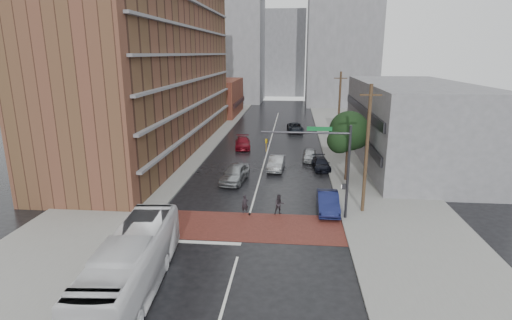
% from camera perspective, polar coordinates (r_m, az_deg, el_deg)
% --- Properties ---
extents(ground, '(160.00, 160.00, 0.00)m').
position_cam_1_polar(ground, '(28.85, -1.54, -9.88)').
color(ground, black).
rests_on(ground, ground).
extents(crosswalk, '(14.00, 5.00, 0.02)m').
position_cam_1_polar(crosswalk, '(29.29, -1.42, -9.45)').
color(crosswalk, maroon).
rests_on(crosswalk, ground).
extents(sidewalk_west, '(9.00, 90.00, 0.15)m').
position_cam_1_polar(sidewalk_west, '(54.41, -10.42, 1.96)').
color(sidewalk_west, gray).
rests_on(sidewalk_west, ground).
extents(sidewalk_east, '(9.00, 90.00, 0.15)m').
position_cam_1_polar(sidewalk_east, '(53.02, 14.27, 1.40)').
color(sidewalk_east, gray).
rests_on(sidewalk_east, ground).
extents(apartment_block, '(10.00, 44.00, 28.00)m').
position_cam_1_polar(apartment_block, '(52.89, -14.18, 16.61)').
color(apartment_block, brown).
rests_on(apartment_block, ground).
extents(storefront_west, '(8.00, 16.00, 7.00)m').
position_cam_1_polar(storefront_west, '(81.86, -5.38, 8.91)').
color(storefront_west, brown).
rests_on(storefront_west, ground).
extents(building_east, '(11.00, 26.00, 9.00)m').
position_cam_1_polar(building_east, '(48.44, 21.34, 4.92)').
color(building_east, gray).
rests_on(building_east, ground).
extents(distant_tower_west, '(18.00, 16.00, 32.00)m').
position_cam_1_polar(distant_tower_west, '(105.45, -4.15, 17.09)').
color(distant_tower_west, gray).
rests_on(distant_tower_west, ground).
extents(distant_tower_east, '(16.00, 14.00, 36.00)m').
position_cam_1_polar(distant_tower_east, '(98.72, 12.31, 18.11)').
color(distant_tower_east, gray).
rests_on(distant_tower_east, ground).
extents(distant_tower_center, '(12.00, 10.00, 24.00)m').
position_cam_1_polar(distant_tower_center, '(121.01, 4.05, 14.93)').
color(distant_tower_center, gray).
rests_on(distant_tower_center, ground).
extents(street_tree, '(4.20, 4.10, 6.90)m').
position_cam_1_polar(street_tree, '(39.07, 13.14, 3.70)').
color(street_tree, '#332319').
rests_on(street_tree, ground).
extents(signal_mast, '(6.50, 0.30, 7.20)m').
position_cam_1_polar(signal_mast, '(29.53, 10.34, 0.24)').
color(signal_mast, '#2D2D33').
rests_on(signal_mast, ground).
extents(utility_pole_near, '(1.60, 0.26, 10.00)m').
position_cam_1_polar(utility_pole_near, '(31.27, 15.55, 1.52)').
color(utility_pole_near, '#473321').
rests_on(utility_pole_near, ground).
extents(utility_pole_far, '(1.60, 0.26, 10.00)m').
position_cam_1_polar(utility_pole_far, '(50.76, 11.77, 6.78)').
color(utility_pole_far, '#473321').
rests_on(utility_pole_far, ground).
extents(transit_bus, '(3.47, 11.38, 3.12)m').
position_cam_1_polar(transit_bus, '(22.25, -17.38, -14.14)').
color(transit_bus, silver).
rests_on(transit_bus, ground).
extents(pedestrian_a, '(0.59, 0.44, 1.47)m').
position_cam_1_polar(pedestrian_a, '(31.34, -1.59, -6.33)').
color(pedestrian_a, black).
rests_on(pedestrian_a, ground).
extents(pedestrian_b, '(0.92, 0.80, 1.61)m').
position_cam_1_polar(pedestrian_b, '(31.12, 3.34, -6.37)').
color(pedestrian_b, '#272126').
rests_on(pedestrian_b, ground).
extents(car_travel_a, '(2.76, 5.29, 1.72)m').
position_cam_1_polar(car_travel_a, '(38.72, -3.04, -1.94)').
color(car_travel_a, '#A1A5A9').
rests_on(car_travel_a, ground).
extents(car_travel_b, '(1.88, 4.57, 1.47)m').
position_cam_1_polar(car_travel_b, '(42.80, 2.92, -0.45)').
color(car_travel_b, '#AAAEB2').
rests_on(car_travel_b, ground).
extents(car_travel_c, '(2.59, 5.06, 1.40)m').
position_cam_1_polar(car_travel_c, '(52.62, -1.92, 2.46)').
color(car_travel_c, maroon).
rests_on(car_travel_c, ground).
extents(suv_travel, '(2.79, 5.19, 1.38)m').
position_cam_1_polar(suv_travel, '(63.97, 5.61, 4.65)').
color(suv_travel, black).
rests_on(suv_travel, ground).
extents(car_parked_near, '(1.63, 4.65, 1.53)m').
position_cam_1_polar(car_parked_near, '(32.18, 10.24, -5.93)').
color(car_parked_near, '#141A46').
rests_on(car_parked_near, ground).
extents(car_parked_mid, '(2.08, 4.31, 1.21)m').
position_cam_1_polar(car_parked_mid, '(43.63, 9.27, -0.51)').
color(car_parked_mid, black).
rests_on(car_parked_mid, ground).
extents(car_parked_far, '(1.78, 4.06, 1.36)m').
position_cam_1_polar(car_parked_far, '(46.89, 7.68, 0.74)').
color(car_parked_far, '#AAAFB2').
rests_on(car_parked_far, ground).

